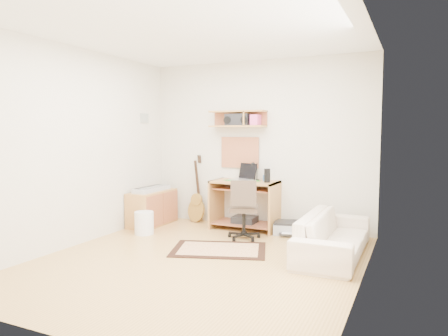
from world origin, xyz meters
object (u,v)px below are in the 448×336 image
at_px(task_chair, 244,209).
at_px(printer, 289,228).
at_px(sofa, 334,228).
at_px(desk, 245,205).
at_px(cabinet, 152,208).

height_order(task_chair, printer, task_chair).
height_order(printer, sofa, sofa).
bearing_deg(desk, printer, 0.24).
distance_m(printer, sofa, 1.16).
xyz_separation_m(desk, task_chair, (0.21, -0.55, 0.05)).
height_order(desk, sofa, desk).
bearing_deg(cabinet, sofa, -8.93).
bearing_deg(sofa, desk, 61.41).
relative_size(desk, cabinet, 1.11).
bearing_deg(printer, task_chair, -147.14).
height_order(task_chair, sofa, task_chair).
bearing_deg(printer, cabinet, 173.89).
bearing_deg(task_chair, cabinet, 153.59).
xyz_separation_m(desk, cabinet, (-1.47, -0.35, -0.10)).
xyz_separation_m(cabinet, printer, (2.18, 0.35, -0.19)).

